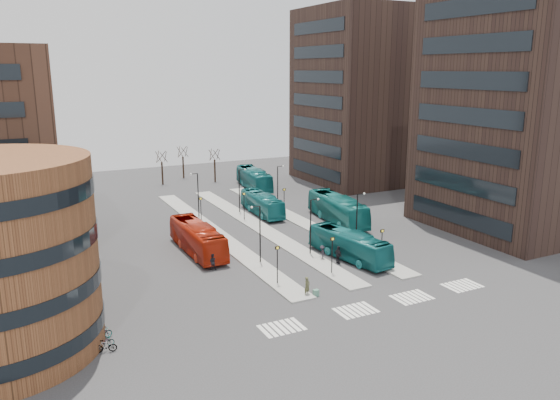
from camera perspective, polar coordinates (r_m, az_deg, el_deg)
name	(u,v)px	position (r m, az deg, el deg)	size (l,w,h in m)	color
ground	(395,327)	(44.91, 11.97, -12.89)	(160.00, 160.00, 0.00)	#2D2D2F
island_left	(215,233)	(67.71, -6.79, -3.47)	(2.50, 45.00, 0.15)	gray
island_mid	(259,227)	(69.87, -2.16, -2.84)	(2.50, 45.00, 0.15)	gray
island_right	(301,221)	(72.47, 2.16, -2.24)	(2.50, 45.00, 0.15)	gray
suitcase	(316,293)	(49.47, 3.77, -9.67)	(0.48, 0.38, 0.60)	#1A4793
red_bus	(197,238)	(60.78, -8.62, -3.95)	(2.79, 11.94, 3.33)	#B4240D
teal_bus_a	(349,245)	(58.67, 7.24, -4.69)	(2.55, 10.90, 3.04)	#136063
teal_bus_b	(262,204)	(75.97, -1.89, -0.40)	(2.48, 10.61, 2.96)	#166A6E
teal_bus_c	(337,209)	(72.41, 6.03, -0.93)	(2.97, 12.69, 3.54)	#156A68
teal_bus_d	(254,179)	(92.27, -2.74, 2.24)	(2.87, 12.27, 3.42)	#146366
traveller	(307,286)	(49.29, 2.85, -9.00)	(0.65, 0.42, 1.77)	#434429
commuter_a	(212,262)	(55.71, -7.09, -6.42)	(0.82, 0.64, 1.70)	black
commuter_b	(338,255)	(57.29, 6.11, -5.73)	(1.10, 0.46, 1.88)	black
commuter_c	(322,253)	(58.33, 4.43, -5.50)	(1.01, 0.58, 1.56)	black
bicycle_near	(104,342)	(43.00, -17.95, -13.95)	(0.53, 1.52, 0.80)	gray
bicycle_mid	(105,346)	(42.23, -17.77, -14.34)	(0.45, 1.60, 0.96)	gray
bicycle_far	(101,334)	(44.05, -18.22, -13.18)	(0.62, 1.77, 0.93)	gray
crosswalk_stripes	(382,304)	(48.73, 10.64, -10.64)	(22.35, 2.40, 0.01)	silver
tower_near	(527,109)	(74.62, 24.37, 8.69)	(20.12, 20.00, 30.00)	#30211B
tower_far	(365,96)	(99.61, 8.90, 10.64)	(20.12, 20.00, 30.00)	#30211B
sign_poles	(281,223)	(62.99, 0.14, -2.46)	(12.45, 22.12, 3.65)	black
lamp_posts	(271,203)	(67.47, -0.99, -0.34)	(14.04, 20.24, 6.12)	black
bare_trees	(187,166)	(99.37, -9.71, 3.47)	(10.97, 8.14, 5.90)	black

